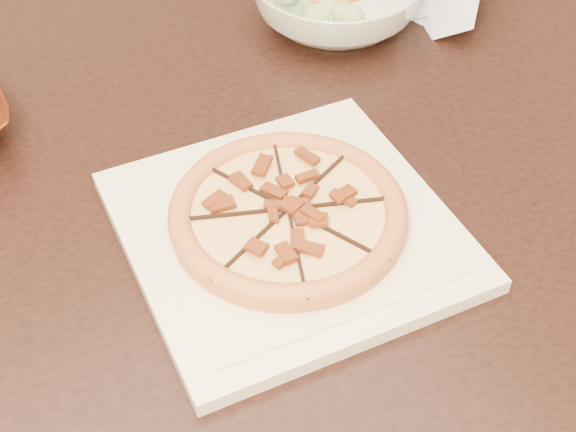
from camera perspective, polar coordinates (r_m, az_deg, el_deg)
name	(u,v)px	position (r m, az deg, el deg)	size (l,w,h in m)	color
dining_table	(169,230)	(1.01, -8.45, -1.02)	(1.60, 1.13, 0.75)	black
plate	(288,229)	(0.86, 0.00, -0.92)	(0.35, 0.35, 0.02)	white
pizza	(288,213)	(0.84, 0.00, 0.19)	(0.25, 0.25, 0.03)	#DC8544
salad_bowl	(336,2)	(1.18, 3.45, 14.97)	(0.24, 0.24, 0.08)	silver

